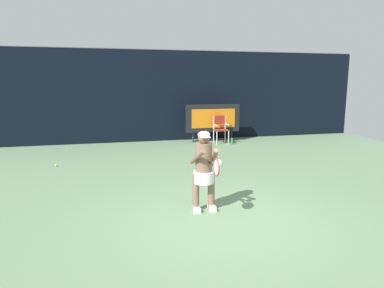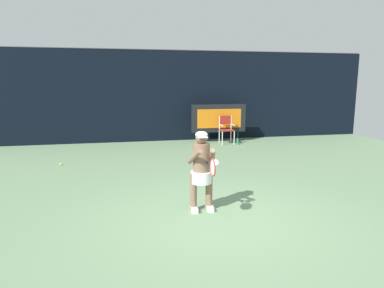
{
  "view_description": "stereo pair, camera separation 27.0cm",
  "coord_description": "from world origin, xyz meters",
  "px_view_note": "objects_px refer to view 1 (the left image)",
  "views": [
    {
      "loc": [
        -1.94,
        -5.39,
        2.37
      ],
      "look_at": [
        -0.12,
        1.74,
        1.05
      ],
      "focal_mm": 32.19,
      "sensor_mm": 36.0,
      "label": 1
    },
    {
      "loc": [
        -1.68,
        -5.45,
        2.37
      ],
      "look_at": [
        -0.12,
        1.74,
        1.05
      ],
      "focal_mm": 32.19,
      "sensor_mm": 36.0,
      "label": 2
    }
  ],
  "objects_px": {
    "tennis_player": "(204,168)",
    "water_bottle": "(232,141)",
    "tennis_racket": "(216,167)",
    "umpire_chair": "(221,128)",
    "scoreboard": "(213,118)",
    "tennis_ball_loose": "(56,165)"
  },
  "relations": [
    {
      "from": "tennis_player",
      "to": "water_bottle",
      "type": "bearing_deg",
      "value": 64.88
    },
    {
      "from": "tennis_racket",
      "to": "umpire_chair",
      "type": "bearing_deg",
      "value": 72.68
    },
    {
      "from": "scoreboard",
      "to": "tennis_racket",
      "type": "bearing_deg",
      "value": -107.32
    },
    {
      "from": "scoreboard",
      "to": "tennis_player",
      "type": "xyz_separation_m",
      "value": [
        -2.47,
        -7.22,
        -0.12
      ]
    },
    {
      "from": "scoreboard",
      "to": "tennis_player",
      "type": "distance_m",
      "value": 7.64
    },
    {
      "from": "umpire_chair",
      "to": "water_bottle",
      "type": "relative_size",
      "value": 4.08
    },
    {
      "from": "scoreboard",
      "to": "water_bottle",
      "type": "height_order",
      "value": "scoreboard"
    },
    {
      "from": "umpire_chair",
      "to": "water_bottle",
      "type": "height_order",
      "value": "umpire_chair"
    },
    {
      "from": "tennis_racket",
      "to": "tennis_ball_loose",
      "type": "relative_size",
      "value": 8.85
    },
    {
      "from": "scoreboard",
      "to": "tennis_ball_loose",
      "type": "distance_m",
      "value": 6.39
    },
    {
      "from": "tennis_player",
      "to": "tennis_racket",
      "type": "relative_size",
      "value": 2.49
    },
    {
      "from": "water_bottle",
      "to": "tennis_racket",
      "type": "distance_m",
      "value": 7.57
    },
    {
      "from": "tennis_ball_loose",
      "to": "umpire_chair",
      "type": "bearing_deg",
      "value": 22.71
    },
    {
      "from": "water_bottle",
      "to": "umpire_chair",
      "type": "bearing_deg",
      "value": 138.53
    },
    {
      "from": "scoreboard",
      "to": "tennis_racket",
      "type": "distance_m",
      "value": 8.1
    },
    {
      "from": "tennis_player",
      "to": "tennis_racket",
      "type": "bearing_deg",
      "value": -82.72
    },
    {
      "from": "umpire_chair",
      "to": "tennis_player",
      "type": "relative_size",
      "value": 0.72
    },
    {
      "from": "umpire_chair",
      "to": "water_bottle",
      "type": "distance_m",
      "value": 0.69
    },
    {
      "from": "tennis_player",
      "to": "tennis_ball_loose",
      "type": "distance_m",
      "value": 5.4
    },
    {
      "from": "water_bottle",
      "to": "tennis_ball_loose",
      "type": "xyz_separation_m",
      "value": [
        -6.15,
        -2.1,
        -0.09
      ]
    },
    {
      "from": "umpire_chair",
      "to": "tennis_ball_loose",
      "type": "bearing_deg",
      "value": -157.29
    },
    {
      "from": "tennis_player",
      "to": "tennis_racket",
      "type": "height_order",
      "value": "tennis_player"
    }
  ]
}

